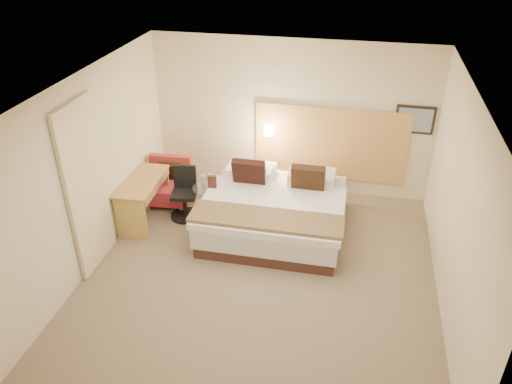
% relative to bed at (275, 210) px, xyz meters
% --- Properties ---
extents(floor, '(4.80, 5.00, 0.02)m').
position_rel_bed_xyz_m(floor, '(0.02, -1.12, -0.35)').
color(floor, '#7D6B54').
rests_on(floor, ground).
extents(ceiling, '(4.80, 5.00, 0.02)m').
position_rel_bed_xyz_m(ceiling, '(0.02, -1.12, 2.37)').
color(ceiling, white).
rests_on(ceiling, floor).
extents(wall_back, '(4.80, 0.02, 2.70)m').
position_rel_bed_xyz_m(wall_back, '(0.02, 1.39, 1.01)').
color(wall_back, beige).
rests_on(wall_back, floor).
extents(wall_front, '(4.80, 0.02, 2.70)m').
position_rel_bed_xyz_m(wall_front, '(0.02, -3.63, 1.01)').
color(wall_front, beige).
rests_on(wall_front, floor).
extents(wall_left, '(0.02, 5.00, 2.70)m').
position_rel_bed_xyz_m(wall_left, '(-2.39, -1.12, 1.01)').
color(wall_left, beige).
rests_on(wall_left, floor).
extents(wall_right, '(0.02, 5.00, 2.70)m').
position_rel_bed_xyz_m(wall_right, '(2.43, -1.12, 1.01)').
color(wall_right, beige).
rests_on(wall_right, floor).
extents(headboard_panel, '(2.60, 0.04, 1.30)m').
position_rel_bed_xyz_m(headboard_panel, '(0.72, 1.35, 0.61)').
color(headboard_panel, tan).
rests_on(headboard_panel, wall_back).
extents(art_frame, '(0.62, 0.03, 0.47)m').
position_rel_bed_xyz_m(art_frame, '(2.04, 1.36, 1.16)').
color(art_frame, black).
rests_on(art_frame, wall_back).
extents(art_canvas, '(0.54, 0.01, 0.39)m').
position_rel_bed_xyz_m(art_canvas, '(2.04, 1.34, 1.16)').
color(art_canvas, gray).
rests_on(art_canvas, wall_back).
extents(lamp_arm, '(0.02, 0.12, 0.02)m').
position_rel_bed_xyz_m(lamp_arm, '(-0.33, 1.30, 0.81)').
color(lamp_arm, silver).
rests_on(lamp_arm, wall_back).
extents(lamp_shade, '(0.15, 0.15, 0.15)m').
position_rel_bed_xyz_m(lamp_shade, '(-0.33, 1.24, 0.81)').
color(lamp_shade, '#FFEDC6').
rests_on(lamp_shade, wall_back).
extents(curtain, '(0.06, 0.90, 2.42)m').
position_rel_bed_xyz_m(curtain, '(-2.34, -1.37, 0.88)').
color(curtain, beige).
rests_on(curtain, wall_left).
extents(bottle_a, '(0.07, 0.07, 0.21)m').
position_rel_bed_xyz_m(bottle_a, '(-1.18, 0.07, 0.34)').
color(bottle_a, '#88B2D2').
rests_on(bottle_a, side_table).
extents(bottle_b, '(0.07, 0.07, 0.21)m').
position_rel_bed_xyz_m(bottle_b, '(-1.08, 0.14, 0.34)').
color(bottle_b, '#9BBCF0').
rests_on(bottle_b, side_table).
extents(menu_folder, '(0.14, 0.06, 0.23)m').
position_rel_bed_xyz_m(menu_folder, '(-1.02, 0.04, 0.35)').
color(menu_folder, '#3C1E18').
rests_on(menu_folder, side_table).
extents(bed, '(2.21, 2.11, 1.06)m').
position_rel_bed_xyz_m(bed, '(0.00, 0.00, 0.00)').
color(bed, '#3F241F').
rests_on(bed, floor).
extents(lounge_chair, '(0.79, 0.71, 0.78)m').
position_rel_bed_xyz_m(lounge_chair, '(-1.94, 0.46, -0.03)').
color(lounge_chair, tan).
rests_on(lounge_chair, floor).
extents(side_table, '(0.57, 0.57, 0.58)m').
position_rel_bed_xyz_m(side_table, '(-1.09, 0.07, -0.02)').
color(side_table, silver).
rests_on(side_table, floor).
extents(desk, '(0.59, 1.20, 0.74)m').
position_rel_bed_xyz_m(desk, '(-2.10, -0.19, 0.24)').
color(desk, '#B28445').
rests_on(desk, floor).
extents(desk_chair, '(0.56, 0.56, 0.86)m').
position_rel_bed_xyz_m(desk_chair, '(-1.51, 0.06, 0.01)').
color(desk_chair, black).
rests_on(desk_chair, floor).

